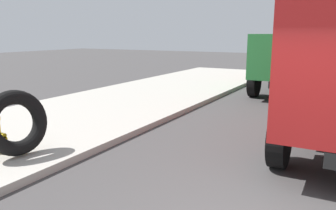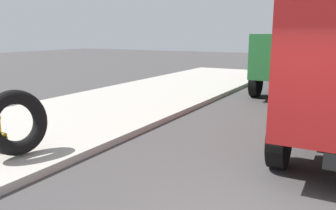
# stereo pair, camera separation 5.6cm
# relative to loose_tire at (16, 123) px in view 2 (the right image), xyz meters

# --- Properties ---
(loose_tire) EXTENTS (1.30, 0.68, 1.27)m
(loose_tire) POSITION_rel_loose_tire_xyz_m (0.00, 0.00, 0.00)
(loose_tire) COLOR black
(loose_tire) RESTS_ON sidewalk_curb
(dump_truck_green) EXTENTS (7.00, 2.81, 3.00)m
(dump_truck_green) POSITION_rel_loose_tire_xyz_m (11.57, -3.27, 0.83)
(dump_truck_green) COLOR #237033
(dump_truck_green) RESTS_ON ground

